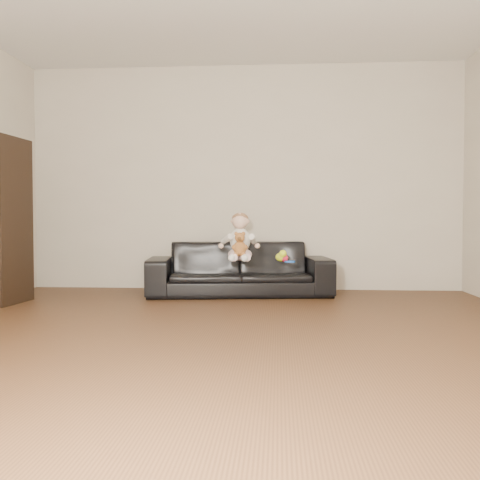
# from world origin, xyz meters

# --- Properties ---
(floor) EXTENTS (5.50, 5.50, 0.00)m
(floor) POSITION_xyz_m (0.00, 0.00, 0.00)
(floor) COLOR #492D1A
(floor) RESTS_ON ground
(wall_back) EXTENTS (5.00, 0.00, 5.00)m
(wall_back) POSITION_xyz_m (0.00, 2.75, 1.30)
(wall_back) COLOR #BFB4A0
(wall_back) RESTS_ON ground
(sofa) EXTENTS (2.03, 0.99, 0.57)m
(sofa) POSITION_xyz_m (-0.01, 2.25, 0.28)
(sofa) COLOR black
(sofa) RESTS_ON floor
(shelf_item) EXTENTS (0.20, 0.26, 0.28)m
(shelf_item) POSITION_xyz_m (-2.26, 1.49, 1.16)
(shelf_item) COLOR silver
(shelf_item) RESTS_ON cabinet
(baby) EXTENTS (0.38, 0.46, 0.51)m
(baby) POSITION_xyz_m (0.00, 2.14, 0.60)
(baby) COLOR silver
(baby) RESTS_ON sofa
(teddy_bear) EXTENTS (0.15, 0.15, 0.25)m
(teddy_bear) POSITION_xyz_m (0.01, 1.99, 0.55)
(teddy_bear) COLOR #A2632E
(teddy_bear) RESTS_ON sofa
(toy_green) EXTENTS (0.12, 0.14, 0.09)m
(toy_green) POSITION_xyz_m (0.44, 2.07, 0.42)
(toy_green) COLOR #D1EC1B
(toy_green) RESTS_ON sofa
(toy_rattle) EXTENTS (0.10, 0.10, 0.08)m
(toy_rattle) POSITION_xyz_m (0.47, 2.04, 0.41)
(toy_rattle) COLOR red
(toy_rattle) RESTS_ON sofa
(toy_blue_disc) EXTENTS (0.14, 0.14, 0.02)m
(toy_blue_disc) POSITION_xyz_m (0.53, 1.98, 0.38)
(toy_blue_disc) COLOR blue
(toy_blue_disc) RESTS_ON sofa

